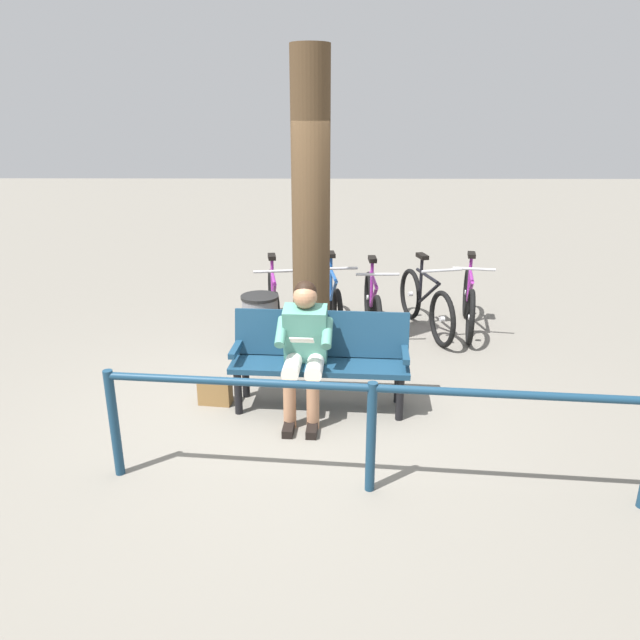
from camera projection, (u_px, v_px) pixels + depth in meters
ground_plane at (293, 415)px, 5.35m from camera, size 40.00×40.00×0.00m
bench at (320, 353)px, 5.39m from camera, size 1.63×0.59×0.87m
person_reading at (304, 343)px, 5.19m from camera, size 0.51×0.79×1.20m
handbag at (215, 392)px, 5.52m from camera, size 0.32×0.18×0.24m
tree_trunk at (311, 214)px, 6.07m from camera, size 0.39×0.39×3.19m
litter_bin at (261, 328)px, 6.43m from camera, size 0.41×0.41×0.73m
bicycle_orange at (469, 302)px, 7.34m from camera, size 0.49×1.66×0.94m
bicycle_purple at (425, 303)px, 7.28m from camera, size 0.55×1.65×0.94m
bicycle_red at (373, 307)px, 7.12m from camera, size 0.48×1.68×0.94m
bicycle_black at (332, 301)px, 7.37m from camera, size 0.48×1.68×0.94m
bicycle_green at (274, 304)px, 7.25m from camera, size 0.48×1.67×0.94m
railing_fence at (372, 414)px, 4.09m from camera, size 3.81×0.43×0.85m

